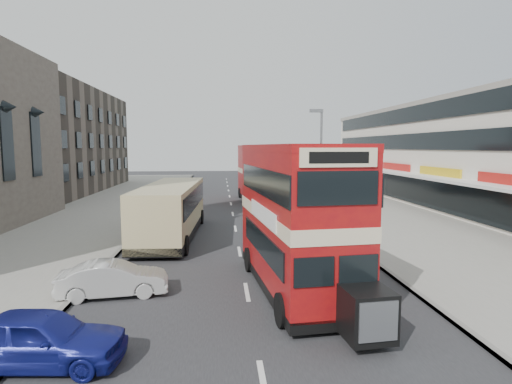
# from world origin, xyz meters

# --- Properties ---
(ground) EXTENTS (160.00, 160.00, 0.00)m
(ground) POSITION_xyz_m (0.00, 0.00, 0.00)
(ground) COLOR #28282B
(ground) RESTS_ON ground
(road_surface) EXTENTS (12.00, 90.00, 0.01)m
(road_surface) POSITION_xyz_m (0.00, 20.00, 0.01)
(road_surface) COLOR #28282B
(road_surface) RESTS_ON ground
(pavement_right) EXTENTS (12.00, 90.00, 0.15)m
(pavement_right) POSITION_xyz_m (12.00, 20.00, 0.07)
(pavement_right) COLOR gray
(pavement_right) RESTS_ON ground
(pavement_left) EXTENTS (12.00, 90.00, 0.15)m
(pavement_left) POSITION_xyz_m (-12.00, 20.00, 0.07)
(pavement_left) COLOR gray
(pavement_left) RESTS_ON ground
(kerb_left) EXTENTS (0.20, 90.00, 0.16)m
(kerb_left) POSITION_xyz_m (-6.10, 20.00, 0.07)
(kerb_left) COLOR gray
(kerb_left) RESTS_ON ground
(kerb_right) EXTENTS (0.20, 90.00, 0.16)m
(kerb_right) POSITION_xyz_m (6.10, 20.00, 0.07)
(kerb_right) COLOR gray
(kerb_right) RESTS_ON ground
(brick_terrace) EXTENTS (14.00, 28.00, 12.00)m
(brick_terrace) POSITION_xyz_m (-22.00, 38.00, 6.00)
(brick_terrace) COLOR #66594C
(brick_terrace) RESTS_ON ground
(commercial_row) EXTENTS (9.90, 46.20, 9.30)m
(commercial_row) POSITION_xyz_m (19.95, 22.00, 4.70)
(commercial_row) COLOR silver
(commercial_row) RESTS_ON ground
(street_lamp) EXTENTS (1.00, 0.20, 8.12)m
(street_lamp) POSITION_xyz_m (6.52, 18.00, 4.78)
(street_lamp) COLOR slate
(street_lamp) RESTS_ON ground
(bus_main) EXTENTS (3.55, 9.60, 5.25)m
(bus_main) POSITION_xyz_m (1.80, 2.06, 2.76)
(bus_main) COLOR black
(bus_main) RESTS_ON ground
(bus_second) EXTENTS (3.28, 9.70, 5.31)m
(bus_second) POSITION_xyz_m (2.56, 28.05, 2.79)
(bus_second) COLOR black
(bus_second) RESTS_ON ground
(coach) EXTENTS (3.33, 11.12, 2.92)m
(coach) POSITION_xyz_m (-3.85, 11.78, 1.72)
(coach) COLOR black
(coach) RESTS_ON ground
(car_left_near) EXTENTS (4.24, 2.00, 1.40)m
(car_left_near) POSITION_xyz_m (-5.35, -2.77, 0.70)
(car_left_near) COLOR navy
(car_left_near) RESTS_ON ground
(car_left_front) EXTENTS (3.96, 1.84, 1.26)m
(car_left_front) POSITION_xyz_m (-4.79, 2.00, 0.63)
(car_left_front) COLOR beige
(car_left_front) RESTS_ON ground
(car_right_a) EXTENTS (4.63, 2.01, 1.32)m
(car_right_a) POSITION_xyz_m (4.41, 14.60, 0.66)
(car_right_a) COLOR #A22C10
(car_right_a) RESTS_ON ground
(car_right_b) EXTENTS (5.04, 2.51, 1.37)m
(car_right_b) POSITION_xyz_m (4.97, 21.74, 0.68)
(car_right_b) COLOR #BA4112
(car_right_b) RESTS_ON ground
(car_right_c) EXTENTS (4.18, 1.82, 1.40)m
(car_right_c) POSITION_xyz_m (5.23, 33.71, 0.70)
(car_right_c) COLOR #5573AA
(car_right_c) RESTS_ON ground
(pedestrian_near) EXTENTS (0.71, 0.56, 1.70)m
(pedestrian_near) POSITION_xyz_m (7.98, 15.67, 1.00)
(pedestrian_near) COLOR gray
(pedestrian_near) RESTS_ON pavement_right
(pedestrian_far) EXTENTS (1.17, 1.00, 1.89)m
(pedestrian_far) POSITION_xyz_m (8.38, 29.69, 1.09)
(pedestrian_far) COLOR gray
(pedestrian_far) RESTS_ON pavement_right
(cyclist) EXTENTS (0.84, 2.00, 2.29)m
(cyclist) POSITION_xyz_m (3.50, 17.92, 0.77)
(cyclist) COLOR gray
(cyclist) RESTS_ON ground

